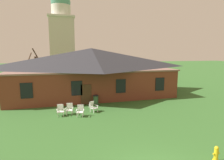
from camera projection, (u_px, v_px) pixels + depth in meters
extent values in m
cube|color=brown|center=(92.00, 81.00, 24.10)|extent=(18.75, 10.00, 3.20)
cube|color=#835E55|center=(92.00, 69.00, 23.86)|extent=(19.12, 10.20, 0.16)
pyramid|color=#28282D|center=(92.00, 58.00, 23.66)|extent=(19.50, 10.40, 2.54)
cube|color=black|center=(27.00, 91.00, 17.45)|extent=(1.10, 0.06, 1.50)
cube|color=black|center=(77.00, 88.00, 18.67)|extent=(1.10, 0.06, 1.50)
cube|color=black|center=(121.00, 86.00, 19.89)|extent=(1.10, 0.06, 1.50)
cube|color=black|center=(160.00, 84.00, 21.11)|extent=(1.10, 0.06, 1.50)
cube|color=#422819|center=(86.00, 94.00, 19.01)|extent=(1.10, 0.06, 2.10)
cube|color=beige|center=(62.00, 49.00, 38.47)|extent=(4.80, 4.80, 12.24)
cube|color=silver|center=(61.00, 18.00, 37.56)|extent=(5.18, 5.18, 0.36)
cylinder|color=silver|center=(61.00, 11.00, 37.37)|extent=(3.80, 3.80, 2.20)
sphere|color=#569E84|center=(61.00, 2.00, 37.11)|extent=(3.88, 3.88, 3.88)
cube|color=silver|center=(64.00, 115.00, 15.45)|extent=(0.05, 0.05, 0.36)
cube|color=silver|center=(58.00, 115.00, 15.33)|extent=(0.05, 0.05, 0.36)
cube|color=silver|center=(63.00, 113.00, 15.87)|extent=(0.05, 0.05, 0.36)
cube|color=silver|center=(58.00, 113.00, 15.75)|extent=(0.05, 0.05, 0.36)
cube|color=silver|center=(61.00, 112.00, 15.57)|extent=(0.55, 0.53, 0.05)
cube|color=silver|center=(60.00, 107.00, 15.82)|extent=(0.52, 0.20, 0.54)
cube|color=silver|center=(64.00, 109.00, 15.60)|extent=(0.07, 0.47, 0.03)
cube|color=silver|center=(64.00, 111.00, 15.47)|extent=(0.04, 0.04, 0.22)
cube|color=silver|center=(57.00, 110.00, 15.44)|extent=(0.07, 0.47, 0.03)
cube|color=silver|center=(57.00, 112.00, 15.30)|extent=(0.04, 0.04, 0.22)
cube|color=silver|center=(72.00, 113.00, 15.79)|extent=(0.06, 0.06, 0.36)
cube|color=silver|center=(66.00, 113.00, 15.74)|extent=(0.06, 0.06, 0.36)
cube|color=silver|center=(72.00, 112.00, 16.23)|extent=(0.06, 0.06, 0.36)
cube|color=silver|center=(67.00, 112.00, 16.18)|extent=(0.06, 0.06, 0.36)
cube|color=silver|center=(69.00, 110.00, 15.95)|extent=(0.62, 0.60, 0.05)
cube|color=silver|center=(70.00, 106.00, 16.22)|extent=(0.54, 0.27, 0.54)
cube|color=silver|center=(73.00, 108.00, 15.94)|extent=(0.13, 0.47, 0.03)
cube|color=silver|center=(73.00, 110.00, 15.79)|extent=(0.05, 0.05, 0.22)
cube|color=silver|center=(66.00, 108.00, 15.87)|extent=(0.13, 0.47, 0.03)
cube|color=silver|center=(66.00, 110.00, 15.73)|extent=(0.05, 0.05, 0.22)
cube|color=white|center=(83.00, 115.00, 15.24)|extent=(0.06, 0.06, 0.36)
cube|color=white|center=(77.00, 115.00, 15.24)|extent=(0.06, 0.06, 0.36)
cube|color=white|center=(83.00, 114.00, 15.68)|extent=(0.06, 0.06, 0.36)
cube|color=white|center=(78.00, 114.00, 15.68)|extent=(0.06, 0.06, 0.36)
cube|color=white|center=(80.00, 112.00, 15.43)|extent=(0.66, 0.64, 0.05)
cube|color=white|center=(81.00, 108.00, 15.69)|extent=(0.54, 0.32, 0.54)
cube|color=white|center=(84.00, 110.00, 15.38)|extent=(0.18, 0.47, 0.03)
cube|color=white|center=(83.00, 112.00, 15.24)|extent=(0.05, 0.05, 0.22)
cube|color=white|center=(77.00, 110.00, 15.38)|extent=(0.18, 0.47, 0.03)
cube|color=white|center=(76.00, 112.00, 15.24)|extent=(0.05, 0.05, 0.22)
cube|color=white|center=(97.00, 110.00, 16.68)|extent=(0.07, 0.07, 0.36)
cube|color=white|center=(94.00, 111.00, 16.34)|extent=(0.07, 0.07, 0.36)
cube|color=white|center=(94.00, 109.00, 16.96)|extent=(0.07, 0.07, 0.36)
cube|color=white|center=(90.00, 110.00, 16.62)|extent=(0.07, 0.07, 0.36)
cube|color=white|center=(94.00, 108.00, 16.62)|extent=(0.74, 0.73, 0.05)
cube|color=white|center=(91.00, 104.00, 16.78)|extent=(0.53, 0.45, 0.54)
cube|color=white|center=(96.00, 105.00, 16.80)|extent=(0.31, 0.42, 0.03)
cube|color=white|center=(98.00, 107.00, 16.71)|extent=(0.06, 0.06, 0.22)
cube|color=white|center=(92.00, 107.00, 16.36)|extent=(0.31, 0.42, 0.03)
cube|color=white|center=(93.00, 108.00, 16.27)|extent=(0.06, 0.06, 0.22)
cylinder|color=brown|center=(36.00, 74.00, 25.74)|extent=(0.36, 0.36, 4.81)
cylinder|color=brown|center=(36.00, 55.00, 25.01)|extent=(1.01, 0.53, 1.85)
cylinder|color=brown|center=(29.00, 57.00, 25.34)|extent=(0.46, 1.69, 1.36)
cylinder|color=brown|center=(37.00, 65.00, 25.78)|extent=(0.59, 0.58, 0.97)
cylinder|color=gold|center=(216.00, 160.00, 9.10)|extent=(0.28, 0.28, 0.08)
cylinder|color=gold|center=(216.00, 155.00, 9.05)|extent=(0.20, 0.20, 0.55)
sphere|color=gold|center=(217.00, 148.00, 9.00)|extent=(0.20, 0.20, 0.20)
cylinder|color=gold|center=(214.00, 154.00, 9.01)|extent=(0.10, 0.08, 0.08)
cylinder|color=gold|center=(218.00, 153.00, 9.08)|extent=(0.10, 0.08, 0.08)
cylinder|color=#335638|center=(96.00, 100.00, 19.09)|extent=(0.52, 0.52, 0.90)
cylinder|color=black|center=(96.00, 96.00, 19.02)|extent=(0.56, 0.56, 0.08)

